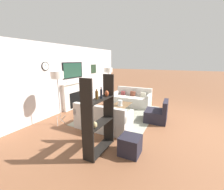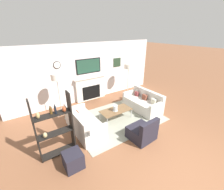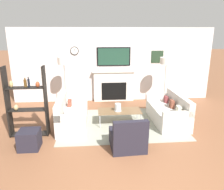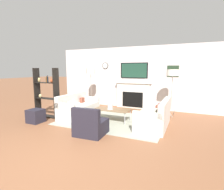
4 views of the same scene
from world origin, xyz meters
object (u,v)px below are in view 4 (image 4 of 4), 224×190
Objects in this scene: couch_left at (78,108)px; floor_lamp_left at (91,72)px; ottoman at (36,116)px; shelf_unit at (46,93)px; coffee_table at (112,110)px; floor_lamp_right at (173,73)px; couch_right at (155,117)px; armchair at (90,125)px; hurricane_candle at (110,106)px.

couch_left is 0.96× the size of floor_lamp_left.
ottoman is (-0.83, -1.19, -0.08)m from couch_left.
floor_lamp_left is at bearing 70.04° from shelf_unit.
ottoman reaches higher than coffee_table.
floor_lamp_right is 4.91m from ottoman.
armchair is at bearing -135.24° from couch_right.
armchair reaches higher than hurricane_candle.
coffee_table is 2.52m from floor_lamp_left.
hurricane_candle is 0.48× the size of ottoman.
armchair is 3.63× the size of hurricane_candle.
ottoman is (-3.61, -1.19, -0.08)m from couch_right.
shelf_unit is 3.92× the size of ottoman.
floor_lamp_right is 3.82× the size of ottoman.
armchair is at bearing -121.35° from floor_lamp_right.
couch_right is at bearing -0.22° from coffee_table.
shelf_unit is at bearing 105.04° from ottoman.
shelf_unit is (-2.39, 0.90, 0.61)m from armchair.
ottoman is at bearing -101.08° from floor_lamp_left.
couch_right is at bearing -24.78° from floor_lamp_left.
couch_left is 0.99× the size of floor_lamp_right.
floor_lamp_left is (-3.10, 1.43, 1.32)m from couch_right.
floor_lamp_left reaches higher than ottoman.
couch_left is at bearing -179.77° from coffee_table.
ottoman is at bearing -161.72° from couch_right.
shelf_unit is 0.97m from ottoman.
couch_left is 1.97m from floor_lamp_left.
coffee_table is 0.70× the size of floor_lamp_right.
hurricane_candle is (-1.48, -0.02, 0.20)m from couch_right.
couch_right is 3.66m from floor_lamp_left.
floor_lamp_left is at bearing 138.11° from hurricane_candle.
floor_lamp_left is at bearing 78.92° from ottoman.
armchair is 0.45× the size of floor_lamp_left.
armchair is 1.40m from hurricane_candle.
couch_left is 3.64m from floor_lamp_right.
ottoman is (-2.13, -1.17, -0.28)m from hurricane_candle.
couch_right is 2.15× the size of armchair.
floor_lamp_left is 1.00× the size of shelf_unit.
shelf_unit is (-0.70, -1.93, -0.75)m from floor_lamp_left.
ottoman is at bearing -151.11° from hurricane_candle.
couch_left reaches higher than hurricane_candle.
coffee_table is at bearing 179.78° from couch_right.
couch_left reaches higher than coffee_table.
shelf_unit is at bearing -167.98° from coffee_table.
hurricane_candle is (1.30, -0.02, 0.20)m from couch_left.
couch_left is 1.01× the size of couch_right.
hurricane_candle is at bearing -141.11° from floor_lamp_right.
coffee_table is 0.68× the size of floor_lamp_left.
armchair is at bearing -89.06° from coffee_table.
ottoman is at bearing -151.18° from coffee_table.
couch_left is at bearing 134.46° from armchair.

